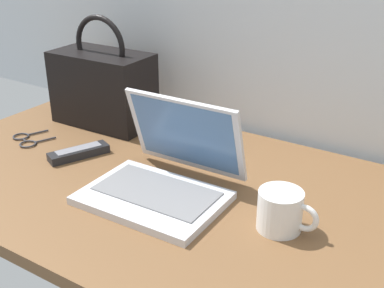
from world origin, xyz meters
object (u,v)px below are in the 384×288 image
at_px(remote_control_near, 79,153).
at_px(eyeglasses, 26,140).
at_px(laptop, 164,175).
at_px(coffee_mug, 281,210).
at_px(handbag, 103,87).

bearing_deg(remote_control_near, eyeglasses, -177.56).
xyz_separation_m(laptop, remote_control_near, (-0.30, 0.03, -0.03)).
bearing_deg(coffee_mug, laptop, -178.73).
bearing_deg(eyeglasses, coffee_mug, -1.10).
bearing_deg(handbag, eyeglasses, -112.52).
bearing_deg(laptop, eyeglasses, 177.56).
bearing_deg(coffee_mug, handbag, 160.33).
relative_size(eyeglasses, handbag, 0.40).
bearing_deg(remote_control_near, laptop, -5.66).
height_order(coffee_mug, remote_control_near, coffee_mug).
xyz_separation_m(coffee_mug, eyeglasses, (-0.79, 0.02, -0.04)).
bearing_deg(coffee_mug, eyeglasses, 178.90).
distance_m(laptop, eyeglasses, 0.50).
relative_size(laptop, handbag, 0.95).
distance_m(remote_control_near, eyeglasses, 0.20).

